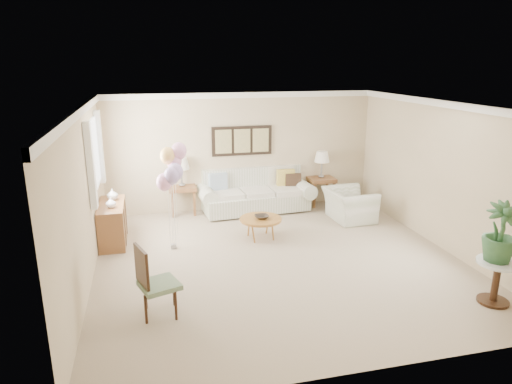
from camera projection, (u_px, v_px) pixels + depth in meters
ground_plane at (279, 260)px, 7.74m from camera, size 6.00×6.00×0.00m
room_shell at (272, 166)px, 7.35m from camera, size 6.04×6.04×2.60m
wall_art_triptych at (242, 141)px, 10.08m from camera, size 1.35×0.06×0.65m
sofa at (255, 194)px, 10.21m from camera, size 2.60×1.11×0.94m
end_table_left at (182, 190)px, 9.94m from camera, size 0.58×0.53×0.63m
end_table_right at (321, 182)px, 10.60m from camera, size 0.59×0.54×0.65m
lamp_left at (181, 164)px, 9.78m from camera, size 0.36×0.36×0.63m
lamp_right at (322, 158)px, 10.44m from camera, size 0.35×0.35×0.61m
coffee_table at (261, 220)px, 8.59m from camera, size 0.79×0.79×0.40m
decor_bowl at (262, 217)px, 8.55m from camera, size 0.27×0.27×0.06m
armchair at (349, 205)px, 9.62m from camera, size 0.93×1.05×0.65m
side_table at (497, 272)px, 6.25m from camera, size 0.58×0.58×0.63m
potted_plant at (501, 232)px, 6.11m from camera, size 0.58×0.58×0.83m
accent_chair at (153, 280)px, 5.93m from camera, size 0.60×0.60×0.97m
credenza at (113, 223)px, 8.41m from camera, size 0.46×1.20×0.74m
vase_white at (111, 203)px, 8.08m from camera, size 0.21×0.21×0.19m
vase_sage at (112, 194)px, 8.53m from camera, size 0.26×0.26×0.21m
balloon_cluster at (172, 167)px, 7.81m from camera, size 0.56×0.56×1.91m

